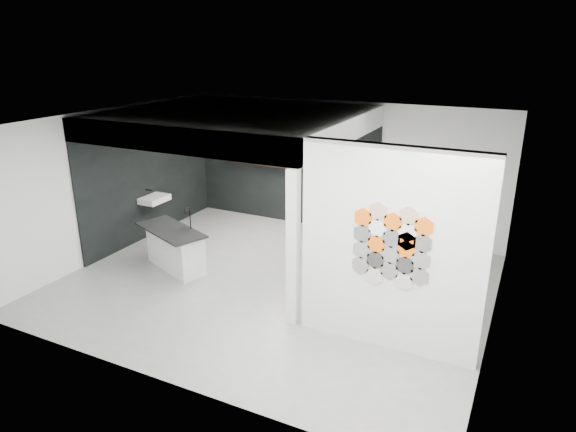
{
  "coord_description": "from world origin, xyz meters",
  "views": [
    {
      "loc": [
        3.74,
        -7.11,
        4.03
      ],
      "look_at": [
        0.1,
        0.3,
        1.15
      ],
      "focal_mm": 32.0,
      "sensor_mm": 36.0,
      "label": 1
    }
  ],
  "objects_px": {
    "wall_basin": "(154,199)",
    "utensil_cup": "(263,161)",
    "glass_bowl": "(344,171)",
    "kitchen_island": "(175,248)",
    "stockpot": "(254,159)",
    "kettle": "(320,167)",
    "partition_panel": "(390,251)",
    "glass_vase": "(344,169)",
    "bottle_dark": "(276,161)"
  },
  "relations": [
    {
      "from": "glass_vase",
      "to": "bottle_dark",
      "type": "relative_size",
      "value": 0.85
    },
    {
      "from": "stockpot",
      "to": "glass_vase",
      "type": "xyz_separation_m",
      "value": [
        2.17,
        0.0,
        -0.0
      ]
    },
    {
      "from": "wall_basin",
      "to": "glass_bowl",
      "type": "xyz_separation_m",
      "value": [
        3.39,
        2.07,
        0.51
      ]
    },
    {
      "from": "utensil_cup",
      "to": "stockpot",
      "type": "bearing_deg",
      "value": 180.0
    },
    {
      "from": "stockpot",
      "to": "wall_basin",
      "type": "bearing_deg",
      "value": -120.59
    },
    {
      "from": "glass_bowl",
      "to": "utensil_cup",
      "type": "height_order",
      "value": "utensil_cup"
    },
    {
      "from": "wall_basin",
      "to": "glass_vase",
      "type": "bearing_deg",
      "value": 31.35
    },
    {
      "from": "glass_vase",
      "to": "bottle_dark",
      "type": "xyz_separation_m",
      "value": [
        -1.62,
        0.0,
        0.01
      ]
    },
    {
      "from": "partition_panel",
      "to": "kettle",
      "type": "relative_size",
      "value": 17.09
    },
    {
      "from": "wall_basin",
      "to": "bottle_dark",
      "type": "relative_size",
      "value": 3.35
    },
    {
      "from": "bottle_dark",
      "to": "glass_bowl",
      "type": "bearing_deg",
      "value": 0.0
    },
    {
      "from": "kitchen_island",
      "to": "stockpot",
      "type": "xyz_separation_m",
      "value": [
        -0.11,
        3.13,
        0.99
      ]
    },
    {
      "from": "kitchen_island",
      "to": "partition_panel",
      "type": "bearing_deg",
      "value": 12.34
    },
    {
      "from": "kettle",
      "to": "glass_bowl",
      "type": "xyz_separation_m",
      "value": [
        0.55,
        0.0,
        -0.03
      ]
    },
    {
      "from": "partition_panel",
      "to": "bottle_dark",
      "type": "relative_size",
      "value": 15.63
    },
    {
      "from": "partition_panel",
      "to": "glass_vase",
      "type": "height_order",
      "value": "partition_panel"
    },
    {
      "from": "stockpot",
      "to": "glass_bowl",
      "type": "relative_size",
      "value": 1.51
    },
    {
      "from": "kitchen_island",
      "to": "glass_vase",
      "type": "bearing_deg",
      "value": 79.03
    },
    {
      "from": "kettle",
      "to": "glass_bowl",
      "type": "relative_size",
      "value": 1.32
    },
    {
      "from": "kitchen_island",
      "to": "glass_vase",
      "type": "relative_size",
      "value": 10.63
    },
    {
      "from": "stockpot",
      "to": "kettle",
      "type": "height_order",
      "value": "stockpot"
    },
    {
      "from": "stockpot",
      "to": "kettle",
      "type": "relative_size",
      "value": 1.15
    },
    {
      "from": "wall_basin",
      "to": "stockpot",
      "type": "relative_size",
      "value": 3.19
    },
    {
      "from": "wall_basin",
      "to": "utensil_cup",
      "type": "bearing_deg",
      "value": 54.88
    },
    {
      "from": "kettle",
      "to": "glass_bowl",
      "type": "distance_m",
      "value": 0.55
    },
    {
      "from": "glass_vase",
      "to": "utensil_cup",
      "type": "distance_m",
      "value": 1.94
    },
    {
      "from": "kettle",
      "to": "glass_vase",
      "type": "xyz_separation_m",
      "value": [
        0.55,
        0.0,
        0.01
      ]
    },
    {
      "from": "kettle",
      "to": "glass_vase",
      "type": "bearing_deg",
      "value": 18.13
    },
    {
      "from": "kitchen_island",
      "to": "glass_bowl",
      "type": "distance_m",
      "value": 3.87
    },
    {
      "from": "stockpot",
      "to": "utensil_cup",
      "type": "relative_size",
      "value": 1.78
    },
    {
      "from": "glass_bowl",
      "to": "utensil_cup",
      "type": "bearing_deg",
      "value": 180.0
    },
    {
      "from": "wall_basin",
      "to": "stockpot",
      "type": "xyz_separation_m",
      "value": [
        1.22,
        2.07,
        0.55
      ]
    },
    {
      "from": "stockpot",
      "to": "glass_bowl",
      "type": "height_order",
      "value": "stockpot"
    },
    {
      "from": "kettle",
      "to": "bottle_dark",
      "type": "distance_m",
      "value": 1.07
    },
    {
      "from": "wall_basin",
      "to": "glass_bowl",
      "type": "bearing_deg",
      "value": 31.35
    },
    {
      "from": "stockpot",
      "to": "kitchen_island",
      "type": "bearing_deg",
      "value": -88.06
    },
    {
      "from": "kitchen_island",
      "to": "utensil_cup",
      "type": "bearing_deg",
      "value": 110.13
    },
    {
      "from": "kitchen_island",
      "to": "bottle_dark",
      "type": "relative_size",
      "value": 9.03
    },
    {
      "from": "wall_basin",
      "to": "kitchen_island",
      "type": "distance_m",
      "value": 1.76
    },
    {
      "from": "utensil_cup",
      "to": "partition_panel",
      "type": "bearing_deg",
      "value": -43.93
    },
    {
      "from": "partition_panel",
      "to": "wall_basin",
      "type": "distance_m",
      "value": 5.78
    },
    {
      "from": "wall_basin",
      "to": "glass_bowl",
      "type": "distance_m",
      "value": 4.0
    },
    {
      "from": "utensil_cup",
      "to": "glass_vase",
      "type": "bearing_deg",
      "value": 0.0
    },
    {
      "from": "stockpot",
      "to": "partition_panel",
      "type": "bearing_deg",
      "value": -42.32
    },
    {
      "from": "kitchen_island",
      "to": "wall_basin",
      "type": "bearing_deg",
      "value": 163.7
    },
    {
      "from": "wall_basin",
      "to": "kettle",
      "type": "bearing_deg",
      "value": 35.99
    },
    {
      "from": "glass_bowl",
      "to": "utensil_cup",
      "type": "relative_size",
      "value": 1.18
    },
    {
      "from": "utensil_cup",
      "to": "glass_bowl",
      "type": "bearing_deg",
      "value": 0.0
    },
    {
      "from": "wall_basin",
      "to": "glass_vase",
      "type": "distance_m",
      "value": 4.01
    },
    {
      "from": "partition_panel",
      "to": "bottle_dark",
      "type": "bearing_deg",
      "value": 133.69
    }
  ]
}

